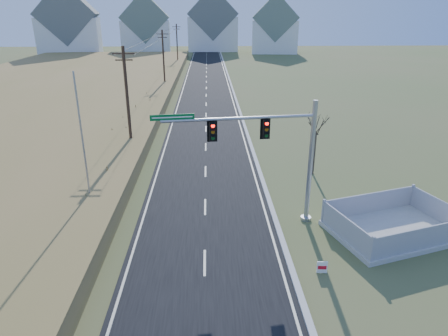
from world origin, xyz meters
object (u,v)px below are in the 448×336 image
Objects in this scene: fence_enclosure at (393,228)px; flagpole at (85,160)px; open_sign at (322,267)px; bare_tree at (317,124)px; traffic_signal_mast at (279,151)px.

flagpole is at bearing 152.40° from fence_enclosure.
flagpole is (-12.55, 6.72, 3.09)m from open_sign.
bare_tree is (-2.30, 8.80, 3.67)m from fence_enclosure.
traffic_signal_mast is at bearing 149.72° from fence_enclosure.
open_sign is (-4.93, -3.48, 0.04)m from fence_enclosure.
fence_enclosure reaches higher than open_sign.
bare_tree is at bearing 82.32° from open_sign.
fence_enclosure is 9.81m from bare_tree.
fence_enclosure is 12.41× the size of open_sign.
bare_tree is at bearing 20.13° from flagpole.
open_sign is 0.07× the size of flagpole.
flagpole reaches higher than fence_enclosure.
open_sign is 14.57m from flagpole.
fence_enclosure is (6.33, -1.48, -4.12)m from traffic_signal_mast.
traffic_signal_mast is 11.32m from flagpole.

